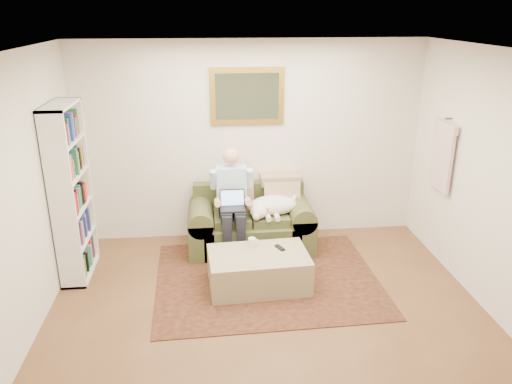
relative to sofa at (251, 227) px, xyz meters
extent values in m
cube|color=brown|center=(0.04, -2.06, -0.27)|extent=(4.50, 5.00, 0.01)
cube|color=white|center=(0.04, -2.06, 2.33)|extent=(4.50, 5.00, 0.01)
cube|color=white|center=(0.04, 0.44, 1.03)|extent=(4.50, 0.01, 2.60)
cube|color=black|center=(0.11, -0.85, -0.27)|extent=(2.57, 2.08, 0.01)
cube|color=#4E522B|center=(0.00, -0.03, -0.08)|extent=(1.20, 0.77, 0.39)
cube|color=#4E522B|center=(0.00, 0.30, 0.32)|extent=(1.46, 0.17, 0.40)
cube|color=#4E522B|center=(-0.63, -0.03, -0.03)|extent=(0.32, 0.77, 0.80)
cube|color=#4E522B|center=(0.63, -0.03, -0.03)|extent=(0.32, 0.77, 0.80)
cube|color=#4E522B|center=(-0.24, -0.08, 0.17)|extent=(0.46, 0.52, 0.11)
cube|color=#4E522B|center=(0.24, -0.08, 0.17)|extent=(0.46, 0.52, 0.11)
cube|color=black|center=(-0.24, -0.26, 0.37)|extent=(0.31, 0.21, 0.02)
cube|color=black|center=(-0.24, -0.15, 0.48)|extent=(0.31, 0.06, 0.21)
cube|color=#99BFF2|center=(-0.24, -0.16, 0.48)|extent=(0.28, 0.04, 0.18)
cube|color=tan|center=(0.00, -0.99, -0.07)|extent=(1.13, 0.76, 0.40)
cylinder|color=white|center=(-0.06, -0.79, 0.17)|extent=(0.08, 0.08, 0.10)
cube|color=black|center=(0.25, -0.88, 0.13)|extent=(0.11, 0.16, 0.02)
cube|color=gold|center=(0.00, 0.41, 1.63)|extent=(0.94, 0.04, 0.72)
cube|color=gray|center=(0.00, 0.39, 1.63)|extent=(0.80, 0.01, 0.58)
camera|label=1|loc=(-0.53, -5.87, 2.66)|focal=35.00mm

